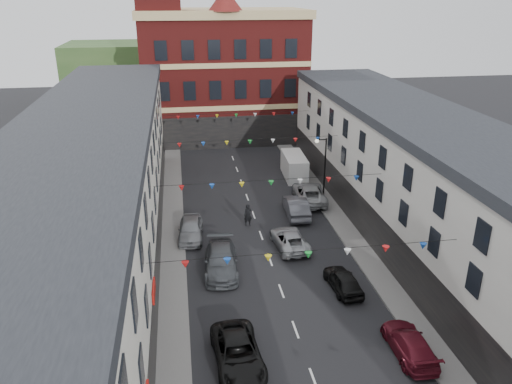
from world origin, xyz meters
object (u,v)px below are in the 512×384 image
car_right_c (410,344)px  pedestrian (248,215)px  car_right_f (309,193)px  car_right_e (296,207)px  moving_car (290,239)px  car_left_c (238,353)px  white_van (294,166)px  car_left_e (191,229)px  street_lamp (322,161)px  car_right_d (343,280)px  car_left_d (221,261)px

car_right_c → pedestrian: size_ratio=2.43×
car_right_f → pedestrian: pedestrian is taller
car_right_c → pedestrian: (-6.26, 16.90, 0.27)m
pedestrian → car_right_e: bearing=12.3°
pedestrian → moving_car: bearing=-63.5°
car_left_c → white_van: 28.64m
car_right_e → pedestrian: (-4.36, -1.35, 0.11)m
car_left_e → white_van: 16.60m
moving_car → street_lamp: bearing=-124.4°
car_left_e → car_right_f: (11.00, 5.69, 0.03)m
car_left_c → car_left_e: 14.91m
street_lamp → moving_car: street_lamp is taller
car_left_c → car_left_e: car_left_e is taller
car_left_c → pedestrian: pedestrian is taller
car_right_f → white_van: size_ratio=1.10×
car_right_d → pedestrian: (-4.73, 10.40, 0.26)m
car_left_e → car_right_e: size_ratio=0.93×
car_left_d → car_right_f: car_right_f is taller
white_van → pedestrian: bearing=-117.8°
car_left_c → car_right_e: size_ratio=1.03×
street_lamp → car_right_f: size_ratio=1.03×
moving_car → car_right_e: bearing=-112.3°
car_right_f → car_right_e: bearing=62.6°
car_left_c → car_left_e: size_ratio=1.11×
car_right_c → white_van: size_ratio=0.85×
car_left_c → car_right_c: size_ratio=1.13×
street_lamp → pedestrian: street_lamp is taller
car_left_e → car_right_e: (9.10, 2.86, 0.03)m
car_right_d → moving_car: car_right_d is taller
car_right_d → moving_car: size_ratio=0.83×
car_right_d → car_left_d: bearing=-29.1°
white_van → car_left_c: bearing=-106.0°
street_lamp → white_van: bearing=98.0°
street_lamp → car_right_c: (-1.05, -20.92, -3.25)m
car_right_c → car_right_f: 21.07m
car_right_d → car_right_e: bearing=-92.2°
car_left_e → white_van: bearing=52.3°
car_left_c → moving_car: 13.25m
pedestrian → car_right_d: bearing=-70.4°
white_van → car_right_d: bearing=-91.7°
street_lamp → car_right_d: street_lamp is taller
car_left_d → car_right_e: 10.91m
car_right_c → car_right_d: 6.67m
car_right_c → car_right_f: bearing=-88.8°
pedestrian → street_lamp: bearing=23.9°
car_left_c → car_left_e: (-1.90, 14.78, 0.07)m
car_left_c → car_right_d: bearing=34.8°
street_lamp → car_left_c: street_lamp is taller
car_right_c → car_right_e: bearing=-82.8°
moving_car → white_van: bearing=-108.6°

